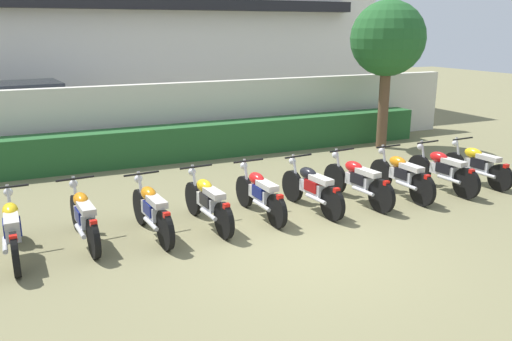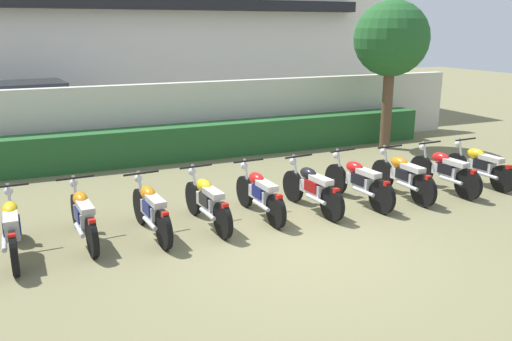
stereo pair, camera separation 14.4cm
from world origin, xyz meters
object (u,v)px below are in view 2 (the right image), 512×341
at_px(tree_near_inspector, 391,40).
at_px(motorcycle_in_row_7, 358,181).
at_px(motorcycle_in_row_2, 83,215).
at_px(motorcycle_in_row_10, 480,165).
at_px(motorcycle_in_row_1, 12,227).
at_px(motorcycle_in_row_3, 151,209).
at_px(parked_car, 21,117).
at_px(motorcycle_in_row_8, 403,176).
at_px(motorcycle_in_row_9, 444,170).
at_px(motorcycle_in_row_6, 312,188).
at_px(motorcycle_in_row_4, 207,201).
at_px(motorcycle_in_row_5, 260,193).

height_order(tree_near_inspector, motorcycle_in_row_7, tree_near_inspector).
distance_m(motorcycle_in_row_2, motorcycle_in_row_10, 8.19).
relative_size(motorcycle_in_row_1, motorcycle_in_row_3, 1.06).
xyz_separation_m(tree_near_inspector, motorcycle_in_row_10, (-0.38, -3.82, -2.55)).
xyz_separation_m(parked_car, motorcycle_in_row_7, (5.94, -7.48, -0.48)).
distance_m(motorcycle_in_row_8, motorcycle_in_row_10, 2.10).
bearing_deg(tree_near_inspector, parked_car, 158.73).
relative_size(tree_near_inspector, motorcycle_in_row_8, 2.17).
relative_size(tree_near_inspector, motorcycle_in_row_3, 2.16).
distance_m(motorcycle_in_row_3, motorcycle_in_row_9, 6.11).
relative_size(motorcycle_in_row_3, motorcycle_in_row_7, 0.95).
height_order(motorcycle_in_row_7, motorcycle_in_row_9, same).
height_order(tree_near_inspector, motorcycle_in_row_8, tree_near_inspector).
relative_size(motorcycle_in_row_1, motorcycle_in_row_6, 1.06).
distance_m(motorcycle_in_row_1, motorcycle_in_row_7, 6.09).
bearing_deg(motorcycle_in_row_8, motorcycle_in_row_4, 87.08).
bearing_deg(motorcycle_in_row_3, tree_near_inspector, -68.01).
bearing_deg(motorcycle_in_row_7, motorcycle_in_row_5, 81.20).
height_order(motorcycle_in_row_2, motorcycle_in_row_4, same).
relative_size(tree_near_inspector, motorcycle_in_row_9, 2.14).
height_order(motorcycle_in_row_3, motorcycle_in_row_7, motorcycle_in_row_7).
xyz_separation_m(motorcycle_in_row_6, motorcycle_in_row_9, (3.11, -0.05, 0.00)).
bearing_deg(parked_car, motorcycle_in_row_6, -63.11).
bearing_deg(motorcycle_in_row_4, motorcycle_in_row_6, -95.91).
distance_m(motorcycle_in_row_1, motorcycle_in_row_8, 7.11).
relative_size(parked_car, motorcycle_in_row_2, 2.47).
bearing_deg(motorcycle_in_row_1, motorcycle_in_row_4, -90.79).
bearing_deg(motorcycle_in_row_3, motorcycle_in_row_10, -94.86).
bearing_deg(motorcycle_in_row_10, motorcycle_in_row_6, 86.61).
xyz_separation_m(tree_near_inspector, motorcycle_in_row_7, (-3.49, -3.81, -2.53)).
xyz_separation_m(motorcycle_in_row_4, motorcycle_in_row_6, (2.02, -0.05, 0.00)).
distance_m(motorcycle_in_row_2, motorcycle_in_row_4, 2.02).
height_order(motorcycle_in_row_2, motorcycle_in_row_3, motorcycle_in_row_3).
distance_m(parked_car, motorcycle_in_row_7, 9.56).
bearing_deg(tree_near_inspector, motorcycle_in_row_1, -158.24).
bearing_deg(motorcycle_in_row_10, tree_near_inspector, -9.27).
xyz_separation_m(tree_near_inspector, motorcycle_in_row_9, (-1.42, -3.88, -2.53)).
height_order(motorcycle_in_row_7, motorcycle_in_row_10, motorcycle_in_row_7).
height_order(parked_car, tree_near_inspector, tree_near_inspector).
bearing_deg(motorcycle_in_row_9, motorcycle_in_row_2, 84.32).
bearing_deg(motorcycle_in_row_1, motorcycle_in_row_3, -92.05).
relative_size(parked_car, motorcycle_in_row_6, 2.50).
distance_m(motorcycle_in_row_5, motorcycle_in_row_10, 5.16).
distance_m(motorcycle_in_row_4, motorcycle_in_row_9, 5.13).
height_order(motorcycle_in_row_4, motorcycle_in_row_5, motorcycle_in_row_4).
distance_m(motorcycle_in_row_3, motorcycle_in_row_7, 4.03).
bearing_deg(motorcycle_in_row_4, tree_near_inspector, -64.50).
xyz_separation_m(tree_near_inspector, motorcycle_in_row_5, (-5.54, -3.73, -2.54)).
bearing_deg(motorcycle_in_row_4, motorcycle_in_row_5, -91.54).
relative_size(motorcycle_in_row_8, motorcycle_in_row_10, 1.03).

